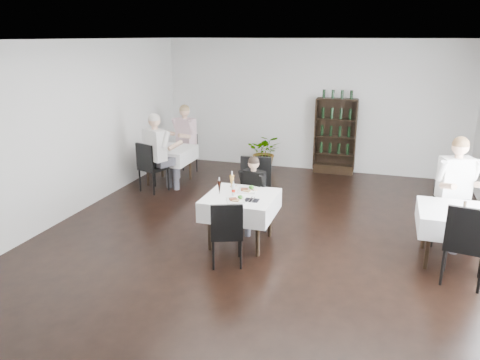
{
  "coord_description": "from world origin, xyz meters",
  "views": [
    {
      "loc": [
        1.67,
        -6.3,
        3.05
      ],
      "look_at": [
        -0.38,
        0.2,
        0.94
      ],
      "focal_mm": 35.0,
      "sensor_mm": 36.0,
      "label": 1
    }
  ],
  "objects_px": {
    "wine_shelf": "(335,137)",
    "main_table": "(241,205)",
    "potted_tree": "(265,152)",
    "diner_main": "(251,188)"
  },
  "relations": [
    {
      "from": "diner_main",
      "to": "potted_tree",
      "type": "bearing_deg",
      "value": 101.02
    },
    {
      "from": "main_table",
      "to": "diner_main",
      "type": "distance_m",
      "value": 0.54
    },
    {
      "from": "wine_shelf",
      "to": "diner_main",
      "type": "height_order",
      "value": "wine_shelf"
    },
    {
      "from": "wine_shelf",
      "to": "main_table",
      "type": "relative_size",
      "value": 1.7
    },
    {
      "from": "potted_tree",
      "to": "main_table",
      "type": "bearing_deg",
      "value": -80.55
    },
    {
      "from": "wine_shelf",
      "to": "main_table",
      "type": "height_order",
      "value": "wine_shelf"
    },
    {
      "from": "main_table",
      "to": "wine_shelf",
      "type": "bearing_deg",
      "value": 78.22
    },
    {
      "from": "potted_tree",
      "to": "diner_main",
      "type": "height_order",
      "value": "diner_main"
    },
    {
      "from": "diner_main",
      "to": "main_table",
      "type": "bearing_deg",
      "value": -91.39
    },
    {
      "from": "wine_shelf",
      "to": "main_table",
      "type": "distance_m",
      "value": 4.41
    }
  ]
}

